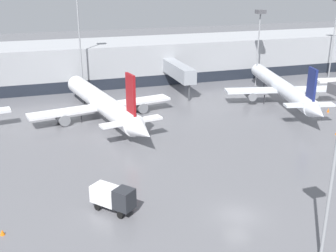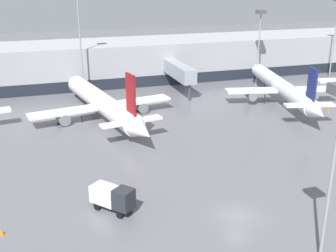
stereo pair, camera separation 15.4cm
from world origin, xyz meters
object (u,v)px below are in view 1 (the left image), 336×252
object	(u,v)px
parked_jet_0	(102,103)
apron_light_mast_3	(78,12)
apron_light_mast_5	(260,25)
parked_jet_3	(282,87)
service_truck_0	(113,196)
traffic_cone_0	(2,232)
traffic_cone_1	(328,110)

from	to	relation	value
parked_jet_0	apron_light_mast_3	bearing A→B (deg)	-5.87
apron_light_mast_5	apron_light_mast_3	bearing A→B (deg)	174.66
apron_light_mast_5	parked_jet_3	bearing A→B (deg)	-99.73
service_truck_0	apron_light_mast_5	world-z (taller)	apron_light_mast_5
parked_jet_3	traffic_cone_0	distance (m)	57.89
parked_jet_3	apron_light_mast_5	distance (m)	17.34
service_truck_0	apron_light_mast_5	size ratio (longest dim) A/B	0.30
service_truck_0	apron_light_mast_3	xyz separation A→B (m)	(2.90, 46.76, 14.92)
traffic_cone_0	apron_light_mast_3	bearing A→B (deg)	73.97
traffic_cone_1	apron_light_mast_5	bearing A→B (deg)	96.19
parked_jet_0	apron_light_mast_3	size ratio (longest dim) A/B	1.73
traffic_cone_0	apron_light_mast_5	size ratio (longest dim) A/B	0.03
parked_jet_3	apron_light_mast_3	world-z (taller)	apron_light_mast_3
parked_jet_0	service_truck_0	world-z (taller)	parked_jet_0
parked_jet_3	traffic_cone_1	bearing A→B (deg)	-136.67
service_truck_0	apron_light_mast_3	size ratio (longest dim) A/B	0.22
parked_jet_3	traffic_cone_1	distance (m)	9.72
service_truck_0	traffic_cone_0	size ratio (longest dim) A/B	8.56
traffic_cone_1	apron_light_mast_5	distance (m)	25.48
apron_light_mast_3	traffic_cone_0	bearing A→B (deg)	-106.03
traffic_cone_0	apron_light_mast_3	size ratio (longest dim) A/B	0.03
parked_jet_0	parked_jet_3	xyz separation A→B (m)	(34.17, -1.39, 0.39)
traffic_cone_0	traffic_cone_1	bearing A→B (deg)	22.48
traffic_cone_0	parked_jet_0	bearing A→B (deg)	64.68
parked_jet_3	service_truck_0	bearing A→B (deg)	140.03
traffic_cone_0	apron_light_mast_5	distance (m)	69.19
parked_jet_0	service_truck_0	bearing A→B (deg)	161.82
parked_jet_0	parked_jet_3	world-z (taller)	parked_jet_0
service_truck_0	traffic_cone_0	distance (m)	10.99
parked_jet_3	traffic_cone_0	size ratio (longest dim) A/B	65.07
parked_jet_3	apron_light_mast_3	distance (m)	41.78
parked_jet_0	apron_light_mast_3	world-z (taller)	apron_light_mast_3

